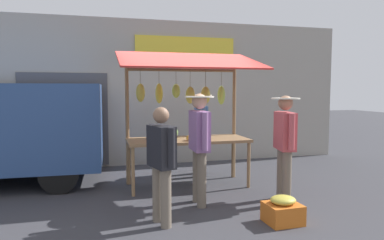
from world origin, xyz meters
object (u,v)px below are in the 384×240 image
object	(u,v)px
shopper_with_shopping_bag	(199,139)
shopper_with_ponytail	(161,158)
market_stall	(187,102)
shopper_in_grey_tee	(285,139)
produce_crate_near	(283,211)
vendor_with_sunhat	(201,126)

from	to	relation	value
shopper_with_shopping_bag	shopper_with_ponytail	bearing A→B (deg)	134.11
market_stall	shopper_in_grey_tee	distance (m)	1.90
shopper_with_shopping_bag	shopper_in_grey_tee	world-z (taller)	shopper_with_shopping_bag
shopper_with_ponytail	market_stall	bearing A→B (deg)	-39.35
market_stall	produce_crate_near	xyz separation A→B (m)	(-0.78, 2.15, -1.38)
produce_crate_near	shopper_with_ponytail	bearing A→B (deg)	-13.31
market_stall	shopper_in_grey_tee	bearing A→B (deg)	133.69
shopper_with_shopping_bag	produce_crate_near	xyz separation A→B (m)	(-0.87, 1.03, -0.85)
shopper_with_ponytail	shopper_with_shopping_bag	bearing A→B (deg)	-62.56
shopper_with_ponytail	shopper_in_grey_tee	distance (m)	2.10
shopper_with_ponytail	shopper_in_grey_tee	xyz separation A→B (m)	(-2.05, -0.46, 0.11)
shopper_in_grey_tee	produce_crate_near	world-z (taller)	shopper_in_grey_tee
produce_crate_near	shopper_with_shopping_bag	bearing A→B (deg)	-49.87
market_stall	shopper_in_grey_tee	world-z (taller)	market_stall
vendor_with_sunhat	shopper_with_ponytail	xyz separation A→B (m)	(1.27, 2.49, -0.13)
market_stall	vendor_with_sunhat	distance (m)	1.00
shopper_with_shopping_bag	market_stall	bearing A→B (deg)	-3.09
vendor_with_sunhat	shopper_with_shopping_bag	bearing A→B (deg)	-8.61
market_stall	vendor_with_sunhat	bearing A→B (deg)	-124.21
vendor_with_sunhat	produce_crate_near	bearing A→B (deg)	14.52
vendor_with_sunhat	shopper_with_ponytail	size ratio (longest dim) A/B	1.10
vendor_with_sunhat	shopper_in_grey_tee	world-z (taller)	vendor_with_sunhat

